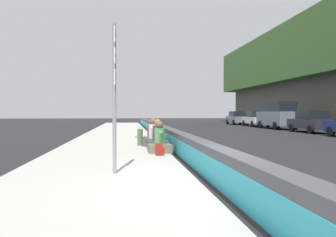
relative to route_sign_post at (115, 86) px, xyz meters
The scene contains 14 objects.
ground_plane 3.52m from the route_sign_post, 123.22° to the right, with size 160.00×160.00×0.00m, color #232326.
sidewalk_strip 2.65m from the route_sign_post, 165.72° to the left, with size 80.00×4.40×0.14m, color #B5B2A8.
jersey_barrier 3.26m from the route_sign_post, 123.27° to the right, with size 76.00×0.45×0.85m.
route_sign_post is the anchor object (origin of this frame).
fire_hydrant 6.88m from the route_sign_post, ahead, with size 0.26×0.46×0.88m.
seated_person_foreground 4.54m from the route_sign_post, 20.50° to the right, with size 0.74×0.86×1.15m.
seated_person_middle 5.75m from the route_sign_post, 16.04° to the right, with size 0.76×0.87×1.19m.
seated_person_rear 6.78m from the route_sign_post, 12.74° to the right, with size 0.94×1.03×1.22m.
seated_person_far 8.17m from the route_sign_post, 10.47° to the right, with size 0.90×0.98×1.14m.
backpack 3.98m from the route_sign_post, 23.32° to the right, with size 0.32×0.28×0.40m.
parked_car_fourth 21.97m from the route_sign_post, 41.62° to the right, with size 4.52×2.00×1.71m.
parked_car_midline 26.52m from the route_sign_post, 33.10° to the right, with size 5.14×2.18×2.56m.
parked_car_far 31.35m from the route_sign_post, 27.70° to the right, with size 4.56×2.07×1.71m.
parked_car_farther 36.42m from the route_sign_post, 23.23° to the right, with size 4.55×2.04×1.71m.
Camera 1 is at (-6.61, 1.98, 1.62)m, focal length 35.79 mm.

